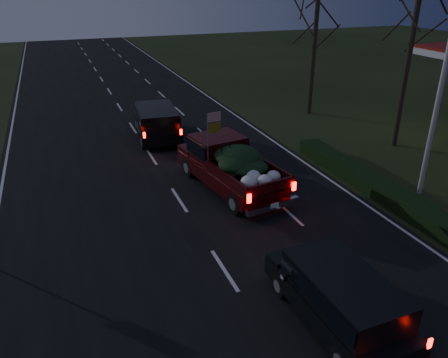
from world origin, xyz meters
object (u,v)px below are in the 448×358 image
object	(u,v)px
light_pole	(447,58)
rear_suv	(341,294)
pickup_truck	(230,163)
lead_suv	(157,120)

from	to	relation	value
light_pole	rear_suv	distance (m)	10.25
pickup_truck	lead_suv	world-z (taller)	pickup_truck
light_pole	pickup_truck	bearing A→B (deg)	154.68
light_pole	lead_suv	xyz separation A→B (m)	(-8.52, 10.69, -4.41)
light_pole	pickup_truck	world-z (taller)	light_pole
pickup_truck	rear_suv	bearing A→B (deg)	-101.82
pickup_truck	rear_suv	world-z (taller)	pickup_truck
light_pole	rear_suv	xyz separation A→B (m)	(-7.61, -5.16, -4.53)
light_pole	pickup_truck	xyz separation A→B (m)	(-7.16, 3.39, -4.35)
light_pole	lead_suv	bearing A→B (deg)	128.55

